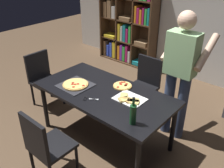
{
  "coord_description": "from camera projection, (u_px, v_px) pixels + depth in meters",
  "views": [
    {
      "loc": [
        1.86,
        -1.99,
        2.34
      ],
      "look_at": [
        0.0,
        0.15,
        0.8
      ],
      "focal_mm": 39.49,
      "sensor_mm": 36.0,
      "label": 1
    }
  ],
  "objects": [
    {
      "name": "ground_plane",
      "position": [
        105.0,
        137.0,
        3.51
      ],
      "size": [
        12.0,
        12.0,
        0.0
      ],
      "primitive_type": "plane",
      "color": "brown"
    },
    {
      "name": "wine_bottle",
      "position": [
        133.0,
        114.0,
        2.52
      ],
      "size": [
        0.07,
        0.07,
        0.32
      ],
      "color": "#194723",
      "rests_on": "dining_table"
    },
    {
      "name": "pepperoni_pizza_on_tray",
      "position": [
        75.0,
        85.0,
        3.28
      ],
      "size": [
        0.4,
        0.4,
        0.04
      ],
      "color": "#2D2D33",
      "rests_on": "dining_table"
    },
    {
      "name": "bookshelf",
      "position": [
        128.0,
        21.0,
        5.47
      ],
      "size": [
        1.4,
        0.35,
        1.95
      ],
      "color": "#513823",
      "rests_on": "ground_plane"
    },
    {
      "name": "person_serving_pizza",
      "position": [
        180.0,
        70.0,
        3.13
      ],
      "size": [
        0.55,
        0.54,
        1.75
      ],
      "color": "#38476B",
      "rests_on": "ground_plane"
    },
    {
      "name": "chair_near_camera",
      "position": [
        45.0,
        144.0,
        2.64
      ],
      "size": [
        0.42,
        0.42,
        0.9
      ],
      "color": "black",
      "rests_on": "ground_plane"
    },
    {
      "name": "kitchen_scissors",
      "position": [
        88.0,
        99.0,
        2.99
      ],
      "size": [
        0.19,
        0.15,
        0.01
      ],
      "color": "silver",
      "rests_on": "dining_table"
    },
    {
      "name": "pizza_slices_on_towel",
      "position": [
        129.0,
        99.0,
        2.97
      ],
      "size": [
        0.36,
        0.29,
        0.03
      ],
      "color": "white",
      "rests_on": "dining_table"
    },
    {
      "name": "chair_far_side",
      "position": [
        145.0,
        82.0,
        3.89
      ],
      "size": [
        0.42,
        0.42,
        0.9
      ],
      "color": "black",
      "rests_on": "ground_plane"
    },
    {
      "name": "chair_left_end",
      "position": [
        43.0,
        76.0,
        4.06
      ],
      "size": [
        0.42,
        0.42,
        0.9
      ],
      "color": "black",
      "rests_on": "ground_plane"
    },
    {
      "name": "dining_table",
      "position": [
        104.0,
        96.0,
        3.18
      ],
      "size": [
        1.81,
        0.92,
        0.75
      ],
      "color": "black",
      "rests_on": "ground_plane"
    },
    {
      "name": "back_wall",
      "position": [
        199.0,
        8.0,
        4.56
      ],
      "size": [
        6.4,
        0.1,
        2.8
      ],
      "primitive_type": "cube",
      "color": "silver",
      "rests_on": "ground_plane"
    },
    {
      "name": "second_pizza_plain",
      "position": [
        122.0,
        86.0,
        3.26
      ],
      "size": [
        0.25,
        0.25,
        0.03
      ],
      "color": "tan",
      "rests_on": "dining_table"
    }
  ]
}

